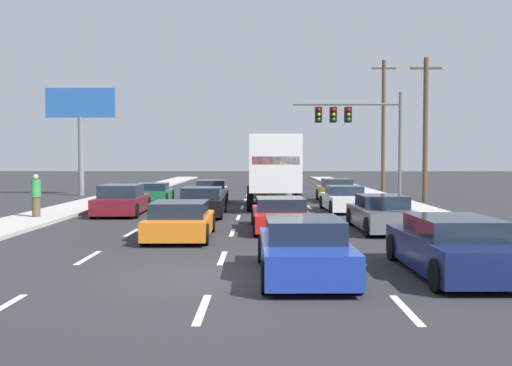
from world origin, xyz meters
name	(u,v)px	position (x,y,z in m)	size (l,w,h in m)	color
ground_plane	(246,197)	(0.00, 25.00, 0.00)	(140.00, 140.00, 0.00)	#2B2B2D
sidewalk_right	(392,202)	(8.16, 20.00, 0.07)	(2.41, 80.00, 0.14)	#B2AFA8
sidewalk_left	(97,202)	(-8.16, 20.00, 0.07)	(2.41, 80.00, 0.14)	#B2AFA8
lane_markings	(244,203)	(0.00, 19.86, 0.00)	(6.94, 57.00, 0.01)	silver
car_green	(153,193)	(-5.11, 20.51, 0.51)	(2.12, 4.33, 1.10)	#196B38
car_maroon	(122,201)	(-5.19, 13.50, 0.61)	(2.13, 4.57, 1.34)	maroon
car_silver	(211,192)	(-1.83, 20.25, 0.59)	(1.96, 4.26, 1.28)	#B7BABF
car_black	(202,203)	(-1.60, 13.01, 0.57)	(2.00, 4.42, 1.25)	black
car_orange	(180,221)	(-1.56, 5.93, 0.55)	(2.04, 4.21, 1.17)	orange
box_truck	(272,167)	(1.53, 17.10, 2.04)	(2.70, 7.51, 3.58)	white
car_red	(280,215)	(1.64, 8.13, 0.53)	(2.11, 4.61, 1.13)	red
car_blue	(304,250)	(1.89, 0.09, 0.58)	(1.98, 4.40, 1.25)	#1E389E
car_yellow	(336,191)	(5.26, 21.31, 0.59)	(1.99, 4.32, 1.31)	yellow
car_white	(344,200)	(4.86, 15.19, 0.55)	(1.97, 4.32, 1.20)	white
car_gray	(382,215)	(5.15, 7.94, 0.56)	(1.94, 4.39, 1.23)	slate
car_navy	(452,247)	(5.13, 0.35, 0.59)	(1.99, 4.59, 1.26)	#141E4C
traffic_signal_mast	(351,121)	(6.53, 24.39, 4.81)	(6.78, 0.69, 6.59)	#595B56
utility_pole_mid	(425,128)	(10.29, 21.24, 4.23)	(1.80, 0.28, 8.18)	brown
utility_pole_far	(383,124)	(10.17, 32.28, 5.06)	(1.80, 0.28, 9.83)	brown
roadside_billboard	(80,118)	(-10.96, 26.38, 5.15)	(4.56, 0.36, 7.09)	slate
pedestrian_near_corner	(36,196)	(-8.10, 11.16, 1.00)	(0.38, 0.38, 1.72)	brown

